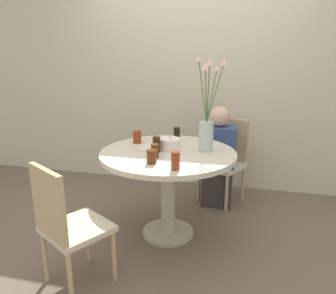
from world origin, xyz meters
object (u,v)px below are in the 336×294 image
at_px(drink_glass_3, 155,151).
at_px(person_woman, 218,160).
at_px(chair_left_flank, 226,156).
at_px(chair_near_front, 66,222).
at_px(drink_glass_0, 151,157).
at_px(drink_glass_2, 137,137).
at_px(flower_vase, 207,124).
at_px(drink_glass_4, 175,161).
at_px(birthday_cake, 169,144).
at_px(side_plate, 146,148).
at_px(drink_glass_5, 156,144).
at_px(drink_glass_1, 177,133).

relative_size(drink_glass_3, person_woman, 0.10).
height_order(chair_left_flank, chair_near_front, same).
bearing_deg(drink_glass_0, drink_glass_2, 119.29).
bearing_deg(flower_vase, drink_glass_3, -143.63).
distance_m(drink_glass_2, drink_glass_4, 0.79).
distance_m(birthday_cake, flower_vase, 0.36).
xyz_separation_m(drink_glass_2, drink_glass_4, (0.50, -0.61, 0.01)).
xyz_separation_m(flower_vase, side_plate, (-0.52, -0.05, -0.22)).
height_order(chair_near_front, flower_vase, flower_vase).
distance_m(drink_glass_0, drink_glass_5, 0.29).
xyz_separation_m(chair_near_front, drink_glass_3, (0.43, 0.65, 0.33)).
xyz_separation_m(birthday_cake, drink_glass_2, (-0.34, 0.13, 0.01)).
xyz_separation_m(chair_left_flank, birthday_cake, (-0.44, -0.79, 0.32)).
height_order(chair_left_flank, drink_glass_4, drink_glass_4).
height_order(chair_left_flank, person_woman, person_woman).
xyz_separation_m(birthday_cake, side_plate, (-0.20, -0.03, -0.04)).
distance_m(drink_glass_3, drink_glass_4, 0.32).
bearing_deg(flower_vase, side_plate, -174.69).
distance_m(chair_left_flank, chair_near_front, 1.92).
height_order(flower_vase, drink_glass_4, flower_vase).
distance_m(drink_glass_0, drink_glass_1, 0.74).
distance_m(chair_near_front, birthday_cake, 1.07).
bearing_deg(chair_left_flank, flower_vase, -72.54).
bearing_deg(chair_near_front, birthday_cake, -87.74).
bearing_deg(drink_glass_5, drink_glass_4, -57.00).
distance_m(chair_near_front, drink_glass_1, 1.38).
distance_m(chair_left_flank, birthday_cake, 0.96).
xyz_separation_m(chair_left_flank, drink_glass_4, (-0.28, -1.27, 0.34)).
height_order(birthday_cake, drink_glass_5, birthday_cake).
height_order(drink_glass_1, drink_glass_3, drink_glass_1).
xyz_separation_m(chair_left_flank, drink_glass_5, (-0.52, -0.89, 0.34)).
bearing_deg(chair_near_front, drink_glass_1, -80.04).
distance_m(flower_vase, person_woman, 0.81).
xyz_separation_m(chair_left_flank, side_plate, (-0.64, -0.82, 0.28)).
relative_size(drink_glass_1, drink_glass_3, 1.04).
height_order(flower_vase, side_plate, flower_vase).
bearing_deg(drink_glass_5, chair_left_flank, 59.73).
xyz_separation_m(drink_glass_1, person_woman, (0.38, 0.29, -0.33)).
relative_size(chair_left_flank, drink_glass_3, 8.16).
distance_m(drink_glass_4, person_woman, 1.20).
bearing_deg(drink_glass_3, birthday_cake, 77.11).
bearing_deg(birthday_cake, person_woman, 60.60).
height_order(chair_near_front, drink_glass_4, drink_glass_4).
bearing_deg(drink_glass_3, drink_glass_2, 126.10).
distance_m(chair_left_flank, side_plate, 1.07).
relative_size(chair_left_flank, person_woman, 0.85).
distance_m(flower_vase, drink_glass_3, 0.49).
bearing_deg(drink_glass_1, flower_vase, -45.39).
bearing_deg(drink_glass_3, drink_glass_4, -46.83).
xyz_separation_m(drink_glass_1, drink_glass_2, (-0.32, -0.22, 0.00)).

